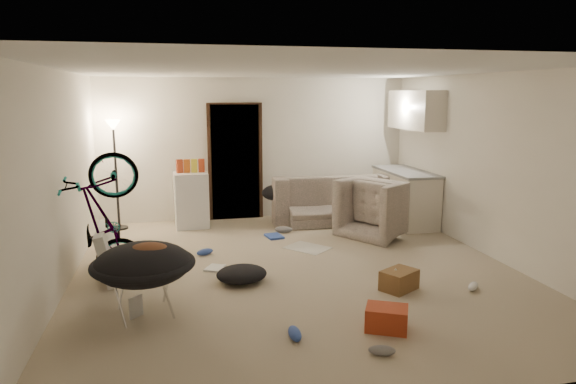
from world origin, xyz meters
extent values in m
cube|color=tan|center=(0.00, 0.00, -0.01)|extent=(5.50, 6.00, 0.02)
cube|color=white|center=(0.00, 0.00, 2.51)|extent=(5.50, 6.00, 0.02)
cube|color=white|center=(0.00, 3.01, 1.25)|extent=(5.50, 0.02, 2.50)
cube|color=white|center=(0.00, -3.01, 1.25)|extent=(5.50, 0.02, 2.50)
cube|color=white|center=(-2.76, 0.00, 1.25)|extent=(0.02, 6.00, 2.50)
cube|color=white|center=(2.76, 0.00, 1.25)|extent=(0.02, 6.00, 2.50)
cube|color=black|center=(-0.40, 2.97, 1.02)|extent=(0.85, 0.10, 2.04)
cube|color=#321D11|center=(-0.40, 2.94, 1.02)|extent=(0.97, 0.04, 2.10)
cylinder|color=black|center=(-2.40, 2.65, 0.01)|extent=(0.28, 0.28, 0.03)
cylinder|color=black|center=(-2.40, 2.65, 0.85)|extent=(0.04, 0.04, 1.70)
cone|color=#FFE0A5|center=(-2.40, 2.65, 1.72)|extent=(0.24, 0.24, 0.18)
cube|color=silver|center=(2.43, 2.00, 0.44)|extent=(0.60, 1.50, 0.88)
cube|color=gray|center=(2.43, 2.00, 0.90)|extent=(0.64, 1.54, 0.04)
cube|color=silver|center=(2.56, 2.00, 1.95)|extent=(0.38, 1.40, 0.65)
imported|color=#3D453E|center=(1.21, 2.45, 0.31)|extent=(2.15, 0.92, 0.62)
imported|color=#3D453E|center=(1.77, 1.40, 0.33)|extent=(1.31, 1.34, 0.67)
imported|color=black|center=(-2.30, 0.05, 0.42)|extent=(1.64, 0.78, 0.93)
imported|color=#A33418|center=(-1.97, -1.07, 0.01)|extent=(0.27, 0.28, 0.02)
cube|color=white|center=(-1.21, 2.55, 0.46)|extent=(0.57, 0.57, 0.93)
cube|color=#A33418|center=(-1.38, 2.55, 1.00)|extent=(0.12, 0.10, 0.30)
cube|color=#C55918|center=(-1.26, 2.55, 1.00)|extent=(0.11, 0.09, 0.30)
cube|color=yellow|center=(-1.14, 2.55, 1.00)|extent=(0.11, 0.08, 0.30)
cube|color=#A33418|center=(-1.02, 2.55, 1.00)|extent=(0.11, 0.08, 0.30)
cylinder|color=silver|center=(-1.82, -0.95, 0.24)|extent=(0.69, 0.69, 0.48)
ellipsoid|color=black|center=(-1.82, -0.95, 0.54)|extent=(0.97, 0.97, 0.41)
torus|color=black|center=(-1.82, -0.95, 0.54)|extent=(1.04, 1.04, 0.08)
ellipsoid|color=brown|center=(-1.77, -0.98, 0.65)|extent=(0.53, 0.46, 0.22)
ellipsoid|color=black|center=(0.26, 2.45, 0.54)|extent=(0.60, 0.52, 0.28)
cube|color=silver|center=(-2.30, 0.29, 0.32)|extent=(0.27, 0.96, 0.64)
cube|color=brown|center=(1.00, -0.90, 0.12)|extent=(0.50, 0.46, 0.23)
cube|color=#A33418|center=(0.45, -1.82, 0.11)|extent=(0.48, 0.43, 0.23)
cylinder|color=silver|center=(0.96, -0.88, 0.09)|extent=(0.18, 0.18, 0.18)
cone|color=silver|center=(0.96, -0.88, 0.22)|extent=(0.10, 0.10, 0.08)
cube|color=beige|center=(0.39, 0.90, 0.00)|extent=(0.74, 0.75, 0.01)
cube|color=#2C48A1|center=(0.02, 1.57, 0.02)|extent=(0.28, 0.35, 0.03)
cube|color=silver|center=(-1.01, 0.28, 0.01)|extent=(0.31, 0.33, 0.02)
ellipsoid|color=#2C48A1|center=(-1.10, 0.89, 0.05)|extent=(0.27, 0.20, 0.09)
ellipsoid|color=slate|center=(0.22, 1.79, 0.05)|extent=(0.31, 0.21, 0.11)
ellipsoid|color=#2C48A1|center=(-0.46, -1.81, 0.05)|extent=(0.11, 0.27, 0.10)
ellipsoid|color=slate|center=(0.21, -2.27, 0.04)|extent=(0.26, 0.17, 0.09)
ellipsoid|color=white|center=(1.82, -1.10, 0.04)|extent=(0.24, 0.24, 0.09)
ellipsoid|color=black|center=(-0.74, -0.25, 0.10)|extent=(0.65, 0.57, 0.20)
ellipsoid|color=black|center=(0.76, 2.34, 0.07)|extent=(0.62, 0.61, 0.14)
camera|label=1|loc=(-1.49, -6.08, 2.22)|focal=32.00mm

